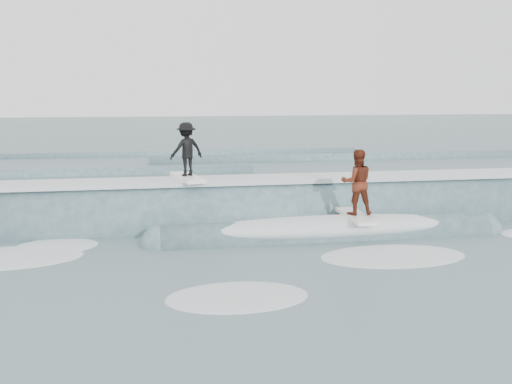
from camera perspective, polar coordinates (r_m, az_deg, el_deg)
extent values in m
plane|color=#3D5659|center=(14.26, 1.46, -5.81)|extent=(160.00, 160.00, 0.00)
cylinder|color=#395761|center=(17.22, -0.57, -3.04)|extent=(19.93, 2.46, 2.46)
cylinder|color=#395761|center=(15.54, 7.34, -4.56)|extent=(9.00, 1.04, 1.04)
sphere|color=#395761|center=(14.87, -9.54, -5.28)|extent=(1.04, 1.04, 1.04)
sphere|color=#395761|center=(17.39, 21.68, -3.63)|extent=(1.04, 1.04, 1.04)
cube|color=silver|center=(16.98, -0.58, 1.23)|extent=(18.00, 1.30, 0.14)
ellipsoid|color=silver|center=(15.47, 7.36, -3.48)|extent=(7.60, 1.30, 0.60)
cube|color=white|center=(16.76, -6.91, 1.46)|extent=(0.99, 2.07, 0.10)
imported|color=black|center=(16.66, -6.97, 4.28)|extent=(1.15, 0.93, 1.55)
cube|color=silver|center=(15.64, 9.95, -2.38)|extent=(0.57, 2.01, 0.10)
imported|color=#531E0F|center=(15.47, 10.05, 0.98)|extent=(0.92, 0.75, 1.76)
ellipsoid|color=silver|center=(11.12, -1.90, -10.44)|extent=(2.82, 1.92, 0.10)
ellipsoid|color=silver|center=(15.47, -19.31, -5.11)|extent=(2.09, 1.42, 0.10)
ellipsoid|color=silver|center=(14.85, -24.09, -6.06)|extent=(3.23, 2.20, 0.10)
ellipsoid|color=silver|center=(14.12, 13.53, -6.24)|extent=(3.92, 2.67, 0.10)
cylinder|color=#395761|center=(28.45, -22.80, 1.36)|extent=(22.00, 0.70, 0.70)
cylinder|color=#395761|center=(33.39, 8.59, 3.19)|extent=(22.00, 0.80, 0.80)
cylinder|color=#395761|center=(35.70, -7.08, 3.66)|extent=(22.00, 0.60, 0.60)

